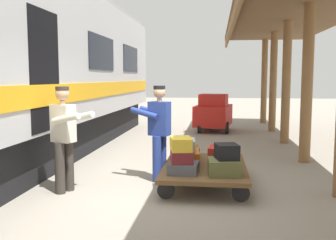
{
  "coord_description": "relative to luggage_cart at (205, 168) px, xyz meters",
  "views": [
    {
      "loc": [
        -0.52,
        6.1,
        1.83
      ],
      "look_at": [
        0.26,
        -0.13,
        1.15
      ],
      "focal_mm": 41.22,
      "sensor_mm": 36.0,
      "label": 1
    }
  ],
  "objects": [
    {
      "name": "porter_in_overalls",
      "position": [
        0.83,
        -0.2,
        0.63
      ],
      "size": [
        0.73,
        0.57,
        1.7
      ],
      "color": "navy",
      "rests_on": "ground_plane"
    },
    {
      "name": "suitcase_slate_roller",
      "position": [
        0.32,
        0.6,
        0.13
      ],
      "size": [
        0.48,
        0.48,
        0.17
      ],
      "primitive_type": "cube",
      "rotation": [
        0.0,
        0.0,
        -0.07
      ],
      "color": "#4C515B",
      "rests_on": "luggage_cart"
    },
    {
      "name": "suitcase_orange_carryall",
      "position": [
        0.32,
        0.0,
        0.17
      ],
      "size": [
        0.49,
        0.67,
        0.25
      ],
      "primitive_type": "cube",
      "rotation": [
        0.0,
        0.0,
        0.09
      ],
      "color": "#CC6B23",
      "rests_on": "luggage_cart"
    },
    {
      "name": "suitcase_teal_softside",
      "position": [
        -0.32,
        0.0,
        0.14
      ],
      "size": [
        0.5,
        0.61,
        0.18
      ],
      "primitive_type": "cube",
      "rotation": [
        0.0,
        0.0,
        -0.1
      ],
      "color": "#1E666B",
      "rests_on": "luggage_cart"
    },
    {
      "name": "porter_by_door",
      "position": [
        2.21,
        0.71,
        0.63
      ],
      "size": [
        0.74,
        0.59,
        1.7
      ],
      "color": "#332D28",
      "rests_on": "ground_plane"
    },
    {
      "name": "suitcase_yellow_case",
      "position": [
        0.36,
        0.56,
        0.51
      ],
      "size": [
        0.4,
        0.54,
        0.2
      ],
      "primitive_type": "cube",
      "rotation": [
        0.0,
        0.0,
        0.19
      ],
      "color": "gold",
      "rests_on": "suitcase_maroon_trunk"
    },
    {
      "name": "suitcase_black_hardshell",
      "position": [
        -0.35,
        0.56,
        0.4
      ],
      "size": [
        0.4,
        0.43,
        0.24
      ],
      "primitive_type": "cube",
      "rotation": [
        0.0,
        0.0,
        0.22
      ],
      "color": "black",
      "rests_on": "suitcase_olive_duffel"
    },
    {
      "name": "ground_plane",
      "position": [
        0.34,
        0.43,
        -0.29
      ],
      "size": [
        60.0,
        60.0,
        0.0
      ],
      "primitive_type": "plane",
      "color": "gray"
    },
    {
      "name": "suitcase_maroon_trunk",
      "position": [
        0.35,
        0.57,
        0.31
      ],
      "size": [
        0.41,
        0.52,
        0.19
      ],
      "primitive_type": "cube",
      "rotation": [
        0.0,
        0.0,
        0.17
      ],
      "color": "maroon",
      "rests_on": "suitcase_slate_roller"
    },
    {
      "name": "suitcase_olive_duffel",
      "position": [
        -0.32,
        0.6,
        0.17
      ],
      "size": [
        0.52,
        0.54,
        0.24
      ],
      "primitive_type": "cube",
      "rotation": [
        0.0,
        0.0,
        0.06
      ],
      "color": "brown",
      "rests_on": "luggage_cart"
    },
    {
      "name": "luggage_cart",
      "position": [
        0.0,
        0.0,
        0.0
      ],
      "size": [
        1.4,
        2.17,
        0.34
      ],
      "color": "brown",
      "rests_on": "ground_plane"
    },
    {
      "name": "baggage_tug",
      "position": [
        -0.09,
        -6.79,
        0.33
      ],
      "size": [
        1.37,
        1.86,
        1.3
      ],
      "color": "#B21E19",
      "rests_on": "ground_plane"
    },
    {
      "name": "suitcase_red_plastic",
      "position": [
        -0.28,
        -0.02,
        0.3
      ],
      "size": [
        0.46,
        0.5,
        0.15
      ],
      "primitive_type": "cube",
      "rotation": [
        0.0,
        0.0,
        -0.12
      ],
      "color": "#AD231E",
      "rests_on": "suitcase_teal_softside"
    },
    {
      "name": "suitcase_brown_leather",
      "position": [
        0.32,
        -0.6,
        0.15
      ],
      "size": [
        0.43,
        0.59,
        0.22
      ],
      "primitive_type": "cube",
      "rotation": [
        0.0,
        0.0,
        0.13
      ],
      "color": "brown",
      "rests_on": "luggage_cart"
    },
    {
      "name": "suitcase_tan_vintage",
      "position": [
        -0.32,
        -0.6,
        0.14
      ],
      "size": [
        0.49,
        0.63,
        0.18
      ],
      "primitive_type": "cube",
      "rotation": [
        0.0,
        0.0,
        0.06
      ],
      "color": "tan",
      "rests_on": "luggage_cart"
    },
    {
      "name": "suitcase_gray_aluminum",
      "position": [
        0.34,
        0.01,
        0.39
      ],
      "size": [
        0.38,
        0.56,
        0.19
      ],
      "primitive_type": "cube",
      "rotation": [
        0.0,
        0.0,
        0.07
      ],
      "color": "#9EA0A5",
      "rests_on": "suitcase_orange_carryall"
    }
  ]
}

